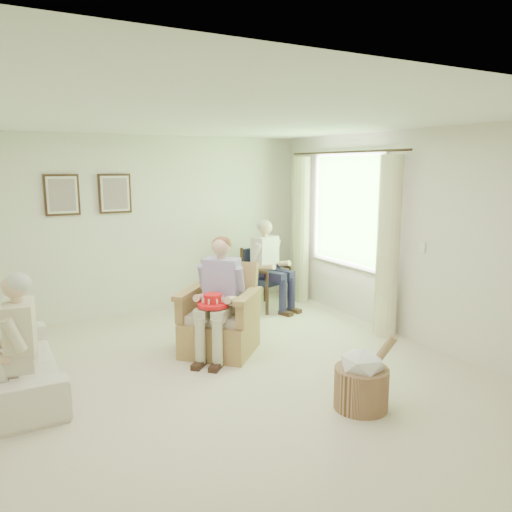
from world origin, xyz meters
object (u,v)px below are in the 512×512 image
(sofa, at_px, (15,363))
(hatbox, at_px, (362,379))
(wicker_armchair, at_px, (218,324))
(red_hat, at_px, (213,302))
(person_wicker, at_px, (223,289))
(wood_armchair, at_px, (263,275))
(person_sofa, at_px, (16,339))
(person_dark, at_px, (269,259))

(sofa, xyz_separation_m, hatbox, (2.70, -1.93, 0.00))
(wicker_armchair, distance_m, red_hat, 0.49)
(person_wicker, relative_size, hatbox, 1.88)
(person_wicker, distance_m, hatbox, 1.92)
(wicker_armchair, relative_size, wood_armchair, 1.13)
(sofa, height_order, person_wicker, person_wicker)
(hatbox, bearing_deg, person_wicker, 106.96)
(person_sofa, distance_m, hatbox, 3.06)
(person_wicker, bearing_deg, wicker_armchair, 134.93)
(wicker_armchair, height_order, hatbox, wicker_armchair)
(sofa, bearing_deg, red_hat, -98.31)
(wicker_armchair, xyz_separation_m, wood_armchair, (1.41, 1.40, 0.17))
(sofa, bearing_deg, person_dark, -71.02)
(person_wicker, bearing_deg, sofa, -139.27)
(person_dark, height_order, red_hat, person_dark)
(wood_armchair, relative_size, person_wicker, 0.68)
(person_wicker, distance_m, red_hat, 0.24)
(person_wicker, xyz_separation_m, red_hat, (-0.18, -0.13, -0.10))
(sofa, distance_m, person_dark, 3.81)
(wood_armchair, distance_m, sofa, 3.84)
(sofa, height_order, person_sofa, person_sofa)
(wood_armchair, distance_m, person_wicker, 2.11)
(person_dark, xyz_separation_m, person_sofa, (-3.57, -1.77, -0.09))
(red_hat, bearing_deg, wicker_armchair, 55.49)
(person_dark, bearing_deg, person_sofa, -172.67)
(person_sofa, relative_size, hatbox, 1.72)
(red_hat, bearing_deg, person_wicker, 35.28)
(person_dark, height_order, person_sofa, person_dark)
(wicker_armchair, xyz_separation_m, hatbox, (0.54, -1.90, -0.05))
(wicker_armchair, bearing_deg, person_wicker, -45.07)
(wood_armchair, height_order, hatbox, wood_armchair)
(wicker_armchair, relative_size, person_sofa, 0.84)
(sofa, distance_m, red_hat, 2.04)
(wicker_armchair, relative_size, hatbox, 1.45)
(wood_armchair, relative_size, red_hat, 2.67)
(person_sofa, height_order, red_hat, person_sofa)
(hatbox, bearing_deg, person_sofa, 152.83)
(person_wicker, height_order, hatbox, person_wicker)
(wicker_armchair, height_order, sofa, wicker_armchair)
(person_dark, distance_m, person_sofa, 3.99)
(wood_armchair, height_order, sofa, wood_armchair)
(wicker_armchair, relative_size, sofa, 0.55)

